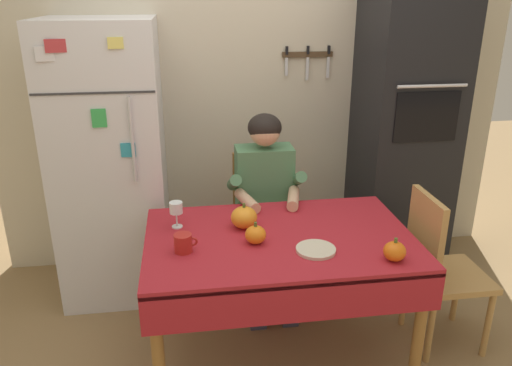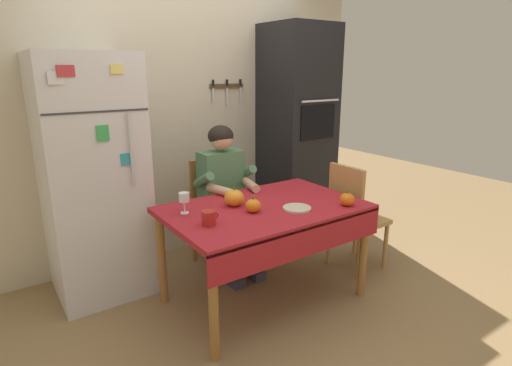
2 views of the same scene
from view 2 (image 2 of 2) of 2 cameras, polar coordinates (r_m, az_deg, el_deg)
name	(u,v)px [view 2 (image 2 of 2)]	position (r m, az deg, el deg)	size (l,w,h in m)	color
ground_plane	(271,304)	(3.18, 2.17, -16.44)	(10.00, 10.00, 0.00)	#93754C
back_wall_assembly	(190,112)	(3.89, -9.17, 9.77)	(3.70, 0.13, 2.60)	beige
refrigerator	(93,178)	(3.27, -21.73, 0.60)	(0.68, 0.71, 1.80)	silver
wall_oven	(297,134)	(4.18, 5.68, 6.82)	(0.60, 0.64, 2.10)	black
dining_table	(266,218)	(2.94, 1.40, -4.89)	(1.40, 0.90, 0.74)	#9E6B33
chair_behind_person	(215,207)	(3.63, -5.72, -3.32)	(0.40, 0.40, 0.93)	#9E6B33
seated_person	(225,187)	(3.41, -4.28, -0.58)	(0.47, 0.55, 1.25)	#38384C
chair_right_side	(353,213)	(3.56, 13.34, -4.09)	(0.40, 0.40, 0.93)	tan
coffee_mug	(209,218)	(2.59, -6.62, -4.85)	(0.12, 0.09, 0.09)	#B2231E
wine_glass	(184,198)	(2.79, -9.99, -2.12)	(0.07, 0.07, 0.15)	white
pumpkin_large	(253,206)	(2.79, -0.40, -3.16)	(0.11, 0.11, 0.12)	orange
pumpkin_medium	(234,198)	(2.92, -3.06, -2.07)	(0.14, 0.14, 0.14)	orange
pumpkin_small	(347,199)	(2.99, 12.57, -2.23)	(0.11, 0.11, 0.12)	orange
serving_tray	(297,208)	(2.87, 5.73, -3.53)	(0.20, 0.20, 0.02)	beige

